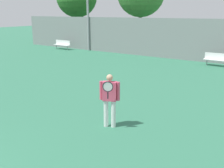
{
  "coord_description": "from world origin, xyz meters",
  "views": [
    {
      "loc": [
        5.8,
        -0.91,
        3.43
      ],
      "look_at": [
        0.75,
        6.39,
        0.98
      ],
      "focal_mm": 42.0,
      "sensor_mm": 36.0,
      "label": 1
    }
  ],
  "objects": [
    {
      "name": "bench_adjacent_court",
      "position": [
        2.11,
        16.81,
        0.52
      ],
      "size": [
        2.14,
        0.4,
        0.84
      ],
      "color": "white",
      "rests_on": "ground_plane"
    },
    {
      "name": "bench_by_gate",
      "position": [
        -12.18,
        16.81,
        0.51
      ],
      "size": [
        1.8,
        0.4,
        0.84
      ],
      "color": "white",
      "rests_on": "ground_plane"
    },
    {
      "name": "tennis_player",
      "position": [
        1.49,
        5.19,
        0.95
      ],
      "size": [
        0.57,
        0.51,
        1.66
      ],
      "rotation": [
        0.0,
        0.0,
        0.42
      ],
      "color": "silver",
      "rests_on": "ground_plane"
    },
    {
      "name": "back_fence",
      "position": [
        0.0,
        17.82,
        1.49
      ],
      "size": [
        35.2,
        0.06,
        2.99
      ],
      "color": "gray",
      "rests_on": "ground_plane"
    }
  ]
}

